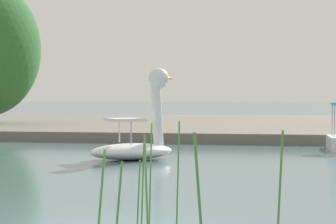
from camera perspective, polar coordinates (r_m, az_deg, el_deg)
shore_bank_far at (r=38.93m, az=7.85°, el=-1.08°), size 123.99×27.05×0.41m
swan_boat at (r=19.30m, az=-2.65°, el=-2.18°), size 2.77×2.49×2.66m
reed_clump_foreground at (r=8.40m, az=-0.08°, el=-6.66°), size 2.42×0.76×1.51m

